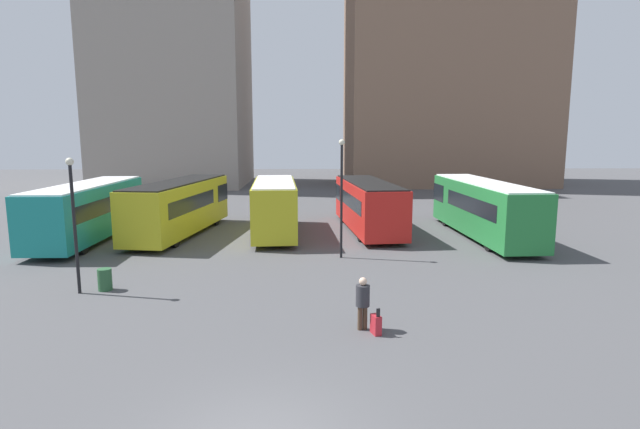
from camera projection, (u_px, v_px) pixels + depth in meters
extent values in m
cube|color=gray|center=(172.00, 4.00, 58.16)|extent=(16.48, 16.20, 42.10)
cube|color=#19847F|center=(88.00, 210.00, 28.10)|extent=(2.65, 10.80, 2.84)
cube|color=black|center=(117.00, 195.00, 32.41)|extent=(2.63, 2.00, 1.08)
cube|color=black|center=(80.00, 207.00, 27.08)|extent=(2.66, 6.92, 0.85)
cube|color=white|center=(86.00, 185.00, 27.87)|extent=(2.44, 10.58, 0.08)
cylinder|color=black|center=(112.00, 221.00, 31.58)|extent=(2.48, 1.11, 1.09)
cylinder|color=black|center=(61.00, 243.00, 24.98)|extent=(2.48, 1.11, 1.09)
cube|color=gold|center=(179.00, 206.00, 29.75)|extent=(4.11, 11.08, 2.86)
cube|color=black|center=(205.00, 192.00, 34.05)|extent=(2.83, 2.35, 1.09)
cube|color=black|center=(172.00, 203.00, 28.74)|extent=(3.56, 7.23, 0.86)
cube|color=black|center=(178.00, 182.00, 29.52)|extent=(3.87, 10.84, 0.08)
cylinder|color=black|center=(200.00, 217.00, 33.23)|extent=(2.55, 1.37, 1.02)
cylinder|color=black|center=(156.00, 237.00, 26.65)|extent=(2.55, 1.37, 1.02)
cube|color=gold|center=(275.00, 206.00, 29.74)|extent=(2.90, 9.16, 2.86)
cube|color=black|center=(275.00, 193.00, 33.33)|extent=(2.55, 1.80, 1.09)
cube|color=black|center=(274.00, 202.00, 28.88)|extent=(2.76, 5.91, 0.86)
cube|color=white|center=(274.00, 182.00, 29.51)|extent=(2.70, 8.97, 0.08)
cylinder|color=black|center=(275.00, 218.00, 32.68)|extent=(2.38, 1.16, 1.04)
cylinder|color=black|center=(275.00, 235.00, 27.17)|extent=(2.38, 1.16, 1.04)
cube|color=red|center=(368.00, 205.00, 31.07)|extent=(3.38, 10.54, 2.74)
cube|color=black|center=(356.00, 192.00, 35.19)|extent=(2.72, 2.11, 1.04)
cube|color=black|center=(371.00, 201.00, 30.10)|extent=(3.10, 6.82, 0.82)
cube|color=black|center=(369.00, 182.00, 30.85)|extent=(3.16, 10.31, 0.08)
cylinder|color=black|center=(358.00, 215.00, 34.40)|extent=(2.50, 1.12, 0.92)
cylinder|color=black|center=(380.00, 233.00, 28.10)|extent=(2.50, 1.12, 0.92)
cube|color=#237A38|center=(483.00, 208.00, 29.10)|extent=(2.79, 11.82, 2.92)
cube|color=black|center=(456.00, 192.00, 33.79)|extent=(2.54, 2.23, 1.11)
cube|color=black|center=(491.00, 204.00, 28.00)|extent=(2.69, 7.59, 0.88)
cube|color=white|center=(484.00, 182.00, 28.86)|extent=(2.58, 11.58, 0.08)
cylinder|color=black|center=(461.00, 219.00, 32.89)|extent=(2.36, 0.99, 0.92)
cylinder|color=black|center=(509.00, 242.00, 25.70)|extent=(2.36, 0.99, 0.92)
cylinder|color=#4C3828|center=(360.00, 318.00, 15.25)|extent=(0.18, 0.18, 0.75)
cylinder|color=#4C3828|center=(365.00, 317.00, 15.30)|extent=(0.18, 0.18, 0.75)
cylinder|color=#2D2D33|center=(363.00, 296.00, 15.16)|extent=(0.53, 0.53, 0.65)
sphere|color=beige|center=(363.00, 281.00, 15.09)|extent=(0.25, 0.25, 0.25)
cube|color=#B7232D|center=(376.00, 325.00, 14.94)|extent=(0.32, 0.46, 0.59)
cube|color=black|center=(378.00, 313.00, 14.73)|extent=(0.12, 0.06, 0.26)
cylinder|color=black|center=(75.00, 230.00, 18.46)|extent=(0.12, 0.12, 4.88)
sphere|color=beige|center=(70.00, 162.00, 18.07)|extent=(0.28, 0.28, 0.28)
cylinder|color=black|center=(341.00, 202.00, 23.89)|extent=(0.12, 0.12, 5.50)
sphere|color=beige|center=(342.00, 142.00, 23.45)|extent=(0.28, 0.28, 0.28)
cylinder|color=#285633|center=(105.00, 279.00, 19.15)|extent=(0.52, 0.52, 0.85)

